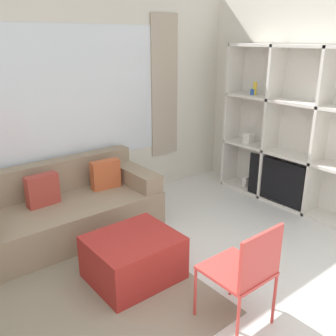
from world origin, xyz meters
TOP-DOWN VIEW (x-y plane):
  - wall_back at (0.00, 2.98)m, footprint 6.57×0.11m
  - wall_right at (2.72, 1.47)m, footprint 0.07×4.14m
  - area_rug at (-0.95, 1.45)m, footprint 2.80×2.20m
  - shelving_unit at (2.54, 1.41)m, footprint 0.34×2.10m
  - couch_main at (-0.13, 2.48)m, footprint 2.06×0.92m
  - ottoman at (0.01, 1.31)m, footprint 0.77×0.66m
  - folding_chair at (0.32, 0.29)m, footprint 0.44×0.46m

SIDE VIEW (x-z plane):
  - area_rug at x=-0.95m, z-range 0.00..0.01m
  - ottoman at x=0.01m, z-range 0.00..0.42m
  - couch_main at x=-0.13m, z-range -0.10..0.68m
  - folding_chair at x=0.32m, z-range 0.09..0.95m
  - shelving_unit at x=2.54m, z-range -0.05..1.98m
  - wall_right at x=2.72m, z-range 0.00..2.70m
  - wall_back at x=0.00m, z-range 0.01..2.71m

